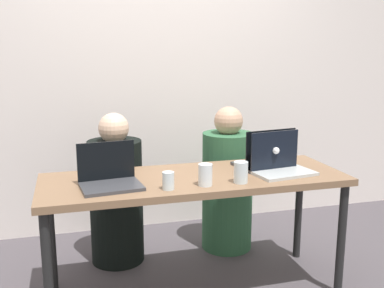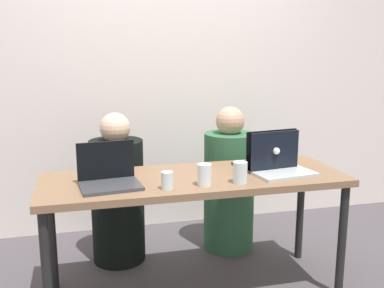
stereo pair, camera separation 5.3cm
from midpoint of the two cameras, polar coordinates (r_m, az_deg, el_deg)
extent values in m
cube|color=silver|center=(3.67, -5.15, 10.03)|extent=(4.60, 0.10, 2.68)
cube|color=brown|center=(2.63, -0.21, -4.54)|extent=(1.77, 0.62, 0.04)
cylinder|color=black|center=(2.45, -18.43, -15.77)|extent=(0.05, 0.05, 0.69)
cylinder|color=black|center=(2.87, 17.92, -11.53)|extent=(0.05, 0.05, 0.69)
cylinder|color=black|center=(2.92, -17.97, -11.09)|extent=(0.05, 0.05, 0.69)
cylinder|color=black|center=(3.28, 12.92, -8.22)|extent=(0.05, 0.05, 0.69)
cylinder|color=black|center=(3.17, -10.06, -7.23)|extent=(0.39, 0.39, 0.86)
sphere|color=beige|center=(3.04, -10.41, 2.00)|extent=(0.20, 0.20, 0.20)
cylinder|color=#2F603D|center=(3.33, 4.05, -5.98)|extent=(0.45, 0.45, 0.87)
sphere|color=tan|center=(3.21, 4.19, 2.94)|extent=(0.21, 0.21, 0.21)
cube|color=#B4B9B9|center=(2.72, 10.84, -3.55)|extent=(0.39, 0.30, 0.02)
cube|color=black|center=(2.79, 9.44, -0.50)|extent=(0.35, 0.06, 0.23)
sphere|color=white|center=(2.81, 9.27, -0.44)|extent=(0.04, 0.04, 0.04)
cube|color=#393A3F|center=(2.44, -10.80, -5.35)|extent=(0.34, 0.27, 0.02)
cube|color=black|center=(2.53, -11.44, -2.08)|extent=(0.32, 0.05, 0.21)
sphere|color=white|center=(2.54, -11.50, -2.01)|extent=(0.04, 0.04, 0.04)
cube|color=#36383C|center=(2.87, 8.39, -2.66)|extent=(0.36, 0.29, 0.02)
cube|color=black|center=(2.73, 9.91, -0.77)|extent=(0.32, 0.06, 0.23)
sphere|color=white|center=(2.72, 10.09, -0.84)|extent=(0.04, 0.04, 0.04)
cylinder|color=silver|center=(2.50, 5.62, -3.59)|extent=(0.08, 0.08, 0.12)
cylinder|color=silver|center=(2.50, 5.60, -4.19)|extent=(0.07, 0.07, 0.07)
cylinder|color=silver|center=(2.38, -3.66, -4.67)|extent=(0.06, 0.06, 0.10)
cylinder|color=silver|center=(2.38, -3.66, -5.17)|extent=(0.06, 0.06, 0.05)
cylinder|color=white|center=(2.43, 1.08, -3.94)|extent=(0.08, 0.08, 0.12)
cylinder|color=silver|center=(2.44, 1.08, -4.55)|extent=(0.07, 0.07, 0.07)
camera|label=1|loc=(0.03, -90.57, -0.12)|focal=42.00mm
camera|label=2|loc=(0.03, 89.43, 0.12)|focal=42.00mm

